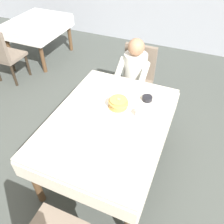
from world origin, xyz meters
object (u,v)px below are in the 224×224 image
Objects in this scene: plate_breakfast at (118,107)px; syrup_pitcher at (104,94)px; fork_left_of_plate at (101,104)px; knife_right_of_plate at (135,114)px; cup_coffee at (139,113)px; diner_person at (134,72)px; background_chair_empty at (3,53)px; chair_diner at (137,75)px; dining_table_main at (108,126)px; spoon_near_edge at (104,125)px; background_table_far at (37,26)px; bowl_butter at (147,98)px; breakfast_stack at (118,103)px.

syrup_pitcher is at bearing 152.01° from plate_breakfast.
fork_left_of_plate and knife_right_of_plate have the same top height.
cup_coffee is (0.24, -0.04, 0.03)m from plate_breakfast.
background_chair_empty is at bearing 1.68° from diner_person.
fork_left_of_plate is at bearing 85.15° from chair_diner.
fork_left_of_plate is at bearing -80.03° from syrup_pitcher.
spoon_near_edge reaches higher than dining_table_main.
syrup_pitcher is 2.63m from background_table_far.
cup_coffee reaches higher than knife_right_of_plate.
background_table_far is (-2.20, 0.73, 0.09)m from chair_diner.
syrup_pitcher is (-0.11, -0.86, 0.25)m from chair_diner.
cup_coffee is 2.68m from background_chair_empty.
syrup_pitcher reaches higher than dining_table_main.
spoon_near_edge is at bearing -117.54° from bowl_butter.
spoon_near_edge is (-0.03, -0.29, -0.06)m from breakfast_stack.
background_table_far is (-2.27, 1.99, -0.12)m from spoon_near_edge.
diner_person is 0.93m from cup_coffee.
plate_breakfast is 2.48× the size of cup_coffee.
breakfast_stack is at bearing 80.30° from spoon_near_edge.
syrup_pitcher is 0.44× the size of fork_left_of_plate.
syrup_pitcher is (-0.21, 0.11, -0.02)m from breakfast_stack.
spoon_near_edge is at bearing -143.78° from fork_left_of_plate.
knife_right_of_plate is 0.18× the size of background_table_far.
chair_diner is at bearing 16.42° from knife_right_of_plate.
chair_diner is 5.17× the size of fork_left_of_plate.
fork_left_of_plate is at bearing 84.25° from diner_person.
breakfast_stack is at bearing 83.56° from knife_right_of_plate.
diner_person is 1.20× the size of background_chair_empty.
diner_person is 9.91× the size of cup_coffee.
knife_right_of_plate is 0.35m from spoon_near_edge.
breakfast_stack is 2.44m from background_chair_empty.
diner_person reaches higher than syrup_pitcher.
breakfast_stack is 0.24m from syrup_pitcher.
diner_person is 2.21m from background_chair_empty.
background_table_far is at bearing 57.11° from fork_left_of_plate.
knife_right_of_plate is (0.22, 0.18, 0.09)m from dining_table_main.
cup_coffee is at bearing -86.75° from fork_left_of_plate.
knife_right_of_plate is at bearing 153.57° from cup_coffee.
chair_diner reaches higher than breakfast_stack.
background_chair_empty reaches higher than plate_breakfast.
plate_breakfast is 3.50× the size of syrup_pitcher.
cup_coffee is at bearing -34.49° from background_table_far.
cup_coffee is at bearing -19.16° from syrup_pitcher.
background_table_far is at bearing 143.53° from breakfast_stack.
cup_coffee is 0.63× the size of fork_left_of_plate.
chair_diner is 2.32m from background_table_far.
syrup_pitcher is (-0.45, 0.16, -0.01)m from cup_coffee.
syrup_pitcher is 0.44m from spoon_near_edge.
background_chair_empty is at bearing 161.90° from plate_breakfast.
bowl_butter is at bearing -10.08° from knife_right_of_plate.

